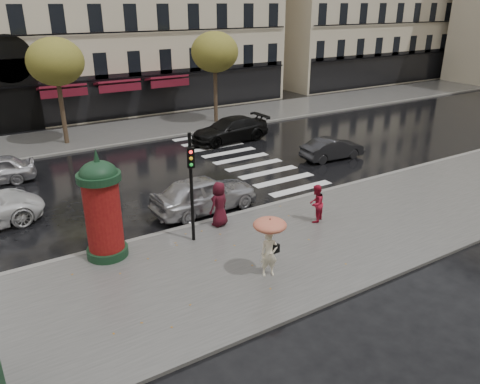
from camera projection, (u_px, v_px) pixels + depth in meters
ground at (241, 255)px, 17.00m from camera, size 160.00×160.00×0.00m
near_sidewalk at (248, 260)px, 16.59m from camera, size 90.00×7.00×0.12m
far_sidewalk at (94, 136)px, 31.92m from camera, size 90.00×6.00×0.12m
near_kerb at (203, 223)px, 19.33m from camera, size 90.00×0.25×0.14m
far_kerb at (107, 146)px, 29.56m from camera, size 90.00×0.25×0.14m
zebra_crossing at (241, 158)px, 27.48m from camera, size 3.60×11.75×0.01m
tree_far_left at (55, 62)px, 28.22m from camera, size 3.40×3.40×6.64m
tree_far_right at (215, 52)px, 33.60m from camera, size 3.40×3.40×6.64m
woman_umbrella at (270, 238)px, 15.07m from camera, size 1.09×1.09×2.10m
woman_red at (316, 203)px, 19.09m from camera, size 0.98×0.91×1.60m
man_burgundy at (219, 204)px, 18.73m from camera, size 1.05×0.86×1.85m
morris_column at (102, 206)px, 16.07m from camera, size 1.49×1.49×4.00m
traffic_light at (191, 178)px, 16.84m from camera, size 0.31×0.42×4.21m
car_silver at (204, 194)px, 20.36m from camera, size 4.84×2.15×1.62m
car_darkgrey at (332, 149)px, 27.19m from camera, size 3.89×1.57×1.26m
car_black at (230, 130)px, 30.62m from camera, size 5.40×2.39×1.54m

